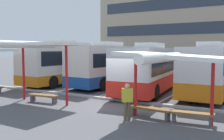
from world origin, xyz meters
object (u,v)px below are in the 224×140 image
coach_bus_2 (156,69)px  bench_3 (150,110)px  coach_bus_3 (213,69)px  waiting_passenger_1 (127,99)px  bench_2 (43,96)px  coach_bus_0 (71,63)px  coach_bus_1 (117,65)px  bench_4 (192,115)px  waiting_shelter_2 (170,58)px  waiting_shelter_1 (40,46)px

coach_bus_2 → bench_3: 8.24m
coach_bus_3 → waiting_passenger_1: (-1.94, -9.77, -0.70)m
coach_bus_2 → bench_2: coach_bus_2 is taller
coach_bus_0 → bench_3: size_ratio=5.21×
bench_2 → waiting_passenger_1: (5.72, -0.83, 0.55)m
coach_bus_2 → coach_bus_3: coach_bus_3 is taller
coach_bus_1 → bench_4: coach_bus_1 is taller
coach_bus_1 → bench_3: bearing=-53.4°
bench_2 → waiting_shelter_2: bearing=-1.2°
bench_4 → waiting_passenger_1: bearing=-160.1°
coach_bus_0 → coach_bus_1: bearing=15.6°
coach_bus_1 → bench_3: size_ratio=5.39×
waiting_shelter_1 → bench_4: (8.21, 0.28, -2.86)m
waiting_shelter_2 → bench_3: waiting_shelter_2 is taller
bench_3 → coach_bus_0: bearing=144.5°
waiting_shelter_2 → bench_3: (-0.90, 0.18, -2.31)m
coach_bus_3 → bench_3: size_ratio=5.96×
bench_4 → bench_3: bearing=-178.4°
coach_bus_2 → waiting_shelter_1: 8.94m
coach_bus_0 → waiting_shelter_1: coach_bus_0 is taller
coach_bus_1 → bench_4: (8.28, -8.69, -1.33)m
waiting_shelter_1 → bench_2: bearing=90.0°
coach_bus_1 → waiting_shelter_1: (0.07, -8.97, 1.52)m
coach_bus_3 → waiting_shelter_2: 9.17m
bench_2 → waiting_shelter_2: 7.67m
coach_bus_2 → bench_3: size_ratio=5.95×
bench_2 → waiting_shelter_1: bearing=-90.0°
coach_bus_1 → waiting_passenger_1: size_ratio=6.83×
bench_2 → waiting_passenger_1: 5.81m
coach_bus_2 → waiting_passenger_1: (1.94, -8.56, -0.67)m
waiting_shelter_2 → bench_4: bearing=14.5°
coach_bus_0 → waiting_passenger_1: coach_bus_0 is taller
bench_3 → coach_bus_2: bearing=108.9°
coach_bus_1 → waiting_passenger_1: 11.23m
coach_bus_0 → bench_3: (10.62, -7.59, -1.41)m
bench_2 → bench_3: bearing=0.2°
bench_3 → bench_4: bearing=1.6°
bench_2 → waiting_passenger_1: size_ratio=1.18×
coach_bus_3 → bench_4: coach_bus_3 is taller
bench_4 → waiting_shelter_2: bearing=-165.5°
coach_bus_0 → coach_bus_2: (7.98, 0.12, -0.19)m
bench_3 → waiting_shelter_1: bearing=-178.0°
coach_bus_0 → waiting_shelter_2: coach_bus_0 is taller
coach_bus_3 → coach_bus_2: bearing=-162.7°
bench_2 → coach_bus_1: bearing=90.4°
coach_bus_2 → waiting_shelter_2: 8.72m
waiting_shelter_1 → waiting_passenger_1: bearing=-6.3°
waiting_shelter_2 → bench_3: 2.49m
coach_bus_0 → coach_bus_2: coach_bus_0 is taller
waiting_shelter_1 → waiting_shelter_2: size_ratio=1.05×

